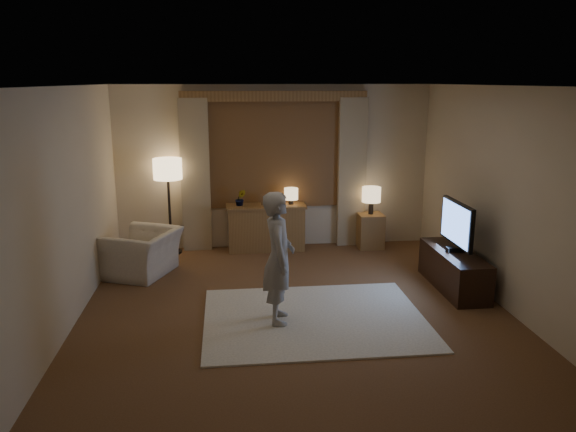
{
  "coord_description": "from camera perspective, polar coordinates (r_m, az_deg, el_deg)",
  "views": [
    {
      "loc": [
        -0.77,
        -6.14,
        2.66
      ],
      "look_at": [
        -0.02,
        0.6,
        1.01
      ],
      "focal_mm": 35.0,
      "sensor_mm": 36.0,
      "label": 1
    }
  ],
  "objects": [
    {
      "name": "room",
      "position": [
        6.82,
        0.24,
        2.43
      ],
      "size": [
        5.04,
        5.54,
        2.64
      ],
      "color": "brown",
      "rests_on": "ground"
    },
    {
      "name": "rug",
      "position": [
        6.52,
        2.69,
        -10.35
      ],
      "size": [
        2.5,
        2.0,
        0.02
      ],
      "primitive_type": "cube",
      "color": "#F5EACE",
      "rests_on": "floor"
    },
    {
      "name": "sideboard",
      "position": [
        8.96,
        -2.23,
        -1.3
      ],
      "size": [
        1.2,
        0.4,
        0.7
      ],
      "primitive_type": "cube",
      "color": "brown",
      "rests_on": "floor"
    },
    {
      "name": "picture_frame",
      "position": [
        8.86,
        -2.25,
        1.51
      ],
      "size": [
        0.16,
        0.02,
        0.2
      ],
      "primitive_type": "cube",
      "color": "brown",
      "rests_on": "sideboard"
    },
    {
      "name": "plant",
      "position": [
        8.83,
        -4.85,
        1.76
      ],
      "size": [
        0.17,
        0.13,
        0.3
      ],
      "primitive_type": "imported",
      "color": "#999999",
      "rests_on": "sideboard"
    },
    {
      "name": "table_lamp_sideboard",
      "position": [
        8.87,
        0.32,
        2.19
      ],
      "size": [
        0.22,
        0.22,
        0.3
      ],
      "color": "black",
      "rests_on": "sideboard"
    },
    {
      "name": "floor_lamp",
      "position": [
        8.8,
        -12.12,
        4.18
      ],
      "size": [
        0.44,
        0.44,
        1.5
      ],
      "color": "black",
      "rests_on": "floor"
    },
    {
      "name": "armchair",
      "position": [
        8.1,
        -14.53,
        -3.65
      ],
      "size": [
        1.14,
        1.21,
        0.63
      ],
      "primitive_type": "imported",
      "rotation": [
        0.0,
        0.0,
        -1.96
      ],
      "color": "#C1B29F",
      "rests_on": "floor"
    },
    {
      "name": "side_table",
      "position": [
        9.2,
        8.34,
        -1.49
      ],
      "size": [
        0.4,
        0.4,
        0.56
      ],
      "primitive_type": "cube",
      "color": "brown",
      "rests_on": "floor"
    },
    {
      "name": "table_lamp_side",
      "position": [
        9.07,
        8.47,
        2.1
      ],
      "size": [
        0.3,
        0.3,
        0.44
      ],
      "color": "black",
      "rests_on": "side_table"
    },
    {
      "name": "tv_stand",
      "position": [
        7.66,
        16.48,
        -5.28
      ],
      "size": [
        0.45,
        1.4,
        0.5
      ],
      "primitive_type": "cube",
      "color": "black",
      "rests_on": "floor"
    },
    {
      "name": "tv",
      "position": [
        7.49,
        16.79,
        -0.83
      ],
      "size": [
        0.22,
        0.91,
        0.66
      ],
      "color": "black",
      "rests_on": "tv_stand"
    },
    {
      "name": "person",
      "position": [
        6.18,
        -0.96,
        -4.25
      ],
      "size": [
        0.39,
        0.56,
        1.48
      ],
      "primitive_type": "imported",
      "rotation": [
        0.0,
        0.0,
        1.51
      ],
      "color": "#ACA59F",
      "rests_on": "rug"
    }
  ]
}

